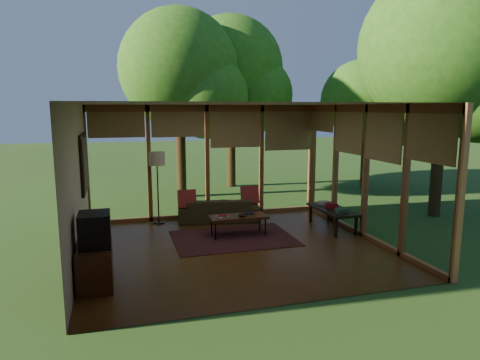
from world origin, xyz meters
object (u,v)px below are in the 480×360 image
object	(u,v)px
media_cabinet	(95,265)
television	(95,230)
side_console	(332,210)
floor_lamp	(157,163)
coffee_table	(238,217)
sofa	(219,210)

from	to	relation	value
media_cabinet	television	bearing A→B (deg)	0.00
side_console	floor_lamp	bearing A→B (deg)	157.26
television	media_cabinet	bearing A→B (deg)	180.00
television	side_console	xyz separation A→B (m)	(4.85, 1.73, -0.44)
television	coffee_table	xyz separation A→B (m)	(2.72, 1.79, -0.46)
media_cabinet	side_console	size ratio (longest dim) A/B	0.71
sofa	media_cabinet	size ratio (longest dim) A/B	1.86
television	coffee_table	distance (m)	3.29
media_cabinet	coffee_table	world-z (taller)	media_cabinet
media_cabinet	television	world-z (taller)	television
media_cabinet	side_console	distance (m)	5.17
sofa	coffee_table	world-z (taller)	sofa
media_cabinet	side_console	bearing A→B (deg)	19.52
media_cabinet	side_console	world-z (taller)	media_cabinet
television	side_console	bearing A→B (deg)	19.59
sofa	floor_lamp	distance (m)	1.79
floor_lamp	side_console	xyz separation A→B (m)	(3.62, -1.52, -1.00)
sofa	television	size ratio (longest dim) A/B	3.39
television	side_console	size ratio (longest dim) A/B	0.39
sofa	side_console	bearing A→B (deg)	159.45
sofa	media_cabinet	xyz separation A→B (m)	(-2.62, -3.05, 0.03)
media_cabinet	coffee_table	xyz separation A→B (m)	(2.74, 1.79, 0.09)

